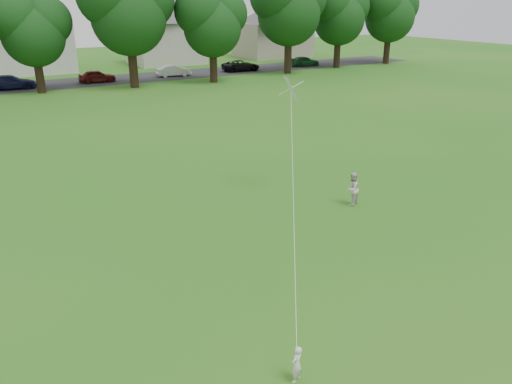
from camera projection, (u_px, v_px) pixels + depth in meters
ground at (298, 285)px, 14.57m from camera, size 160.00×160.00×0.00m
street at (48, 85)px, 48.26m from camera, size 90.00×7.00×0.01m
toddler at (297, 364)px, 10.76m from camera, size 0.38×0.33×0.90m
older_boy at (352, 189)px, 19.98m from camera, size 0.82×0.75×1.38m
kite at (293, 182)px, 15.35m from camera, size 3.57×5.40×12.10m
tree_row at (142, 14)px, 45.51m from camera, size 83.89×9.10×11.16m
parked_cars at (69, 78)px, 48.11m from camera, size 63.72×2.55×1.27m
house_row at (21, 29)px, 54.33m from camera, size 77.50×13.57×10.53m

